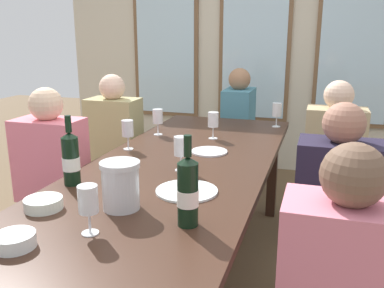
{
  "coord_description": "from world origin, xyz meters",
  "views": [
    {
      "loc": [
        0.69,
        -1.99,
        1.41
      ],
      "look_at": [
        0.0,
        0.21,
        0.79
      ],
      "focal_mm": 39.2,
      "sensor_mm": 36.0,
      "label": 1
    }
  ],
  "objects": [
    {
      "name": "ground_plane",
      "position": [
        0.0,
        0.0,
        0.0
      ],
      "size": [
        12.0,
        12.0,
        0.0
      ],
      "primitive_type": "plane",
      "color": "brown"
    },
    {
      "name": "back_wall_with_windows",
      "position": [
        0.0,
        2.35,
        1.45
      ],
      "size": [
        4.12,
        0.1,
        2.9
      ],
      "color": "beige",
      "rests_on": "ground"
    },
    {
      "name": "dining_table",
      "position": [
        0.0,
        0.0,
        0.67
      ],
      "size": [
        0.92,
        2.46,
        0.74
      ],
      "color": "#3B2419",
      "rests_on": "ground"
    },
    {
      "name": "white_plate_0",
      "position": [
        0.16,
        -0.38,
        0.74
      ],
      "size": [
        0.27,
        0.27,
        0.01
      ],
      "primitive_type": "cylinder",
      "color": "white",
      "rests_on": "dining_table"
    },
    {
      "name": "white_plate_1",
      "position": [
        0.09,
        0.24,
        0.74
      ],
      "size": [
        0.21,
        0.21,
        0.01
      ],
      "primitive_type": "cylinder",
      "color": "white",
      "rests_on": "dining_table"
    },
    {
      "name": "metal_pitcher",
      "position": [
        -0.03,
        -0.62,
        0.84
      ],
      "size": [
        0.16,
        0.16,
        0.19
      ],
      "color": "silver",
      "rests_on": "dining_table"
    },
    {
      "name": "wine_bottle_0",
      "position": [
        0.26,
        -0.68,
        0.87
      ],
      "size": [
        0.08,
        0.08,
        0.33
      ],
      "color": "black",
      "rests_on": "dining_table"
    },
    {
      "name": "wine_bottle_1",
      "position": [
        -0.36,
        -0.44,
        0.86
      ],
      "size": [
        0.08,
        0.08,
        0.32
      ],
      "color": "black",
      "rests_on": "dining_table"
    },
    {
      "name": "tasting_bowl_0",
      "position": [
        -0.22,
        -1.0,
        0.76
      ],
      "size": [
        0.13,
        0.13,
        0.05
      ],
      "primitive_type": "cylinder",
      "color": "white",
      "rests_on": "dining_table"
    },
    {
      "name": "tasting_bowl_1",
      "position": [
        -0.32,
        -0.71,
        0.76
      ],
      "size": [
        0.15,
        0.15,
        0.04
      ],
      "primitive_type": "cylinder",
      "color": "white",
      "rests_on": "dining_table"
    },
    {
      "name": "wine_glass_0",
      "position": [
        -0.38,
        0.17,
        0.86
      ],
      "size": [
        0.07,
        0.07,
        0.17
      ],
      "color": "white",
      "rests_on": "dining_table"
    },
    {
      "name": "wine_glass_1",
      "position": [
        0.38,
        1.04,
        0.86
      ],
      "size": [
        0.07,
        0.07,
        0.17
      ],
      "color": "white",
      "rests_on": "dining_table"
    },
    {
      "name": "wine_glass_2",
      "position": [
        0.03,
        0.56,
        0.86
      ],
      "size": [
        0.07,
        0.07,
        0.17
      ],
      "color": "white",
      "rests_on": "dining_table"
    },
    {
      "name": "wine_glass_3",
      "position": [
        -0.04,
        -0.84,
        0.86
      ],
      "size": [
        0.07,
        0.07,
        0.17
      ],
      "color": "white",
      "rests_on": "dining_table"
    },
    {
      "name": "wine_glass_4",
      "position": [
        -0.34,
        0.55,
        0.86
      ],
      "size": [
        0.07,
        0.07,
        0.17
      ],
      "color": "white",
      "rests_on": "dining_table"
    },
    {
      "name": "wine_glass_5",
      "position": [
        0.04,
        -0.11,
        0.86
      ],
      "size": [
        0.07,
        0.07,
        0.17
      ],
      "color": "white",
      "rests_on": "dining_table"
    },
    {
      "name": "seated_person_0",
      "position": [
        -0.79,
        -0.01,
        0.53
      ],
      "size": [
        0.38,
        0.24,
        1.11
      ],
      "color": "#26263B",
      "rests_on": "ground"
    },
    {
      "name": "seated_person_1",
      "position": [
        0.79,
        -0.05,
        0.53
      ],
      "size": [
        0.38,
        0.24,
        1.11
      ],
      "color": "#2A3940",
      "rests_on": "ground"
    },
    {
      "name": "seated_person_4",
      "position": [
        -0.79,
        0.77,
        0.53
      ],
      "size": [
        0.38,
        0.24,
        1.11
      ],
      "color": "#32212C",
      "rests_on": "ground"
    },
    {
      "name": "seated_person_5",
      "position": [
        0.79,
        0.85,
        0.53
      ],
      "size": [
        0.38,
        0.24,
        1.11
      ],
      "color": "#273932",
      "rests_on": "ground"
    },
    {
      "name": "seated_person_6",
      "position": [
        0.0,
        1.58,
        0.53
      ],
      "size": [
        0.24,
        0.38,
        1.11
      ],
      "color": "#39293D",
      "rests_on": "ground"
    }
  ]
}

